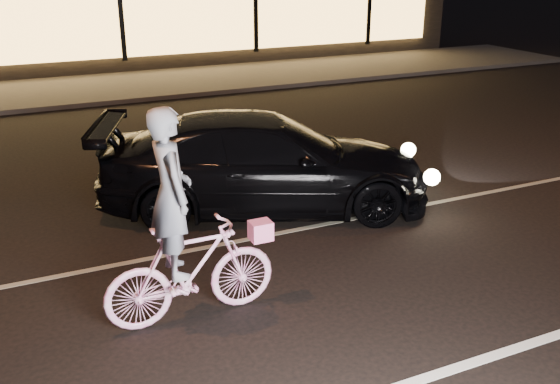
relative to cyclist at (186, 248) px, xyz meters
name	(u,v)px	position (x,y,z in m)	size (l,w,h in m)	color
ground	(390,291)	(2.31, -0.43, -0.84)	(90.00, 90.00, 0.00)	black
lane_stripe_near	(477,361)	(2.31, -1.93, -0.84)	(60.00, 0.12, 0.01)	silver
lane_stripe_far	(311,227)	(2.31, 1.57, -0.84)	(60.00, 0.10, 0.01)	gray
sidewalk	(139,85)	(2.31, 12.57, -0.78)	(30.00, 4.00, 0.12)	#383533
cyclist	(186,248)	(0.00, 0.00, 0.00)	(1.88, 0.65, 2.37)	#E548A1
sedan	(265,162)	(2.02, 2.58, -0.11)	(5.42, 3.71, 1.46)	black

